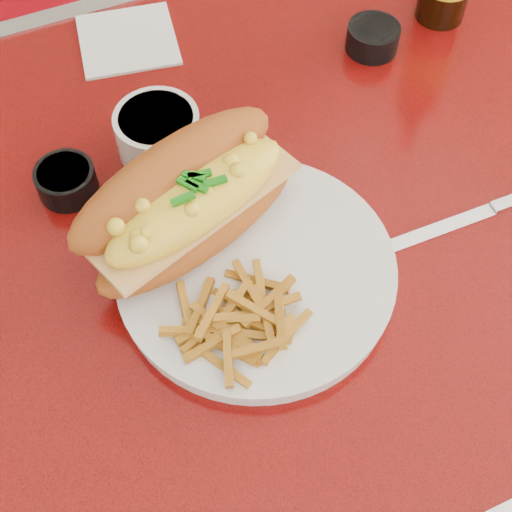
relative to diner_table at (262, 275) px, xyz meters
name	(u,v)px	position (x,y,z in m)	size (l,w,h in m)	color
ground	(260,431)	(0.00, 0.00, -0.61)	(8.00, 8.00, 0.00)	silver
diner_table	(262,275)	(0.00, 0.00, 0.00)	(1.23, 0.83, 0.77)	red
booth_bench_far	(114,69)	(0.00, 0.81, -0.32)	(1.20, 0.51, 0.90)	maroon
dinner_plate	(256,271)	(-0.05, -0.09, 0.17)	(0.34, 0.34, 0.02)	silver
mac_hoagie	(189,199)	(-0.09, -0.02, 0.23)	(0.28, 0.20, 0.11)	#A6511A
fries_pile	(239,320)	(-0.09, -0.15, 0.20)	(0.10, 0.10, 0.03)	orange
fork	(308,237)	(0.02, -0.08, 0.18)	(0.07, 0.12, 0.00)	silver
gravy_ramekin	(158,132)	(-0.08, 0.12, 0.19)	(0.13, 0.13, 0.05)	silver
sauce_cup_left	(66,180)	(-0.19, 0.10, 0.18)	(0.08, 0.08, 0.03)	black
sauce_cup_right	(373,37)	(0.23, 0.17, 0.18)	(0.07, 0.07, 0.03)	black
knife	(485,212)	(0.22, -0.12, 0.16)	(0.21, 0.02, 0.01)	silver
paper_napkin	(128,40)	(-0.05, 0.31, 0.16)	(0.12, 0.12, 0.00)	silver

